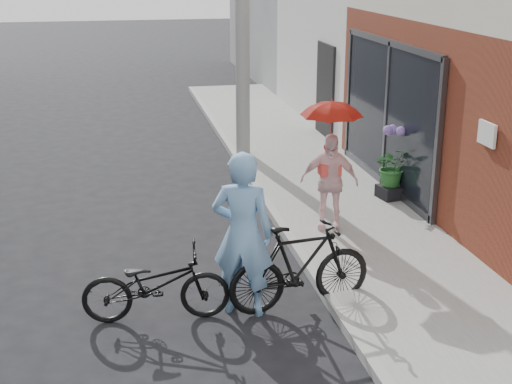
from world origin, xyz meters
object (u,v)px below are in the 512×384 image
object	(u,v)px
bike_right	(300,267)
kimono_woman	(329,181)
officer	(243,234)
bike_left	(156,285)
planter	(391,192)

from	to	relation	value
bike_right	kimono_woman	size ratio (longest dim) A/B	1.22
officer	bike_right	world-z (taller)	officer
bike_left	kimono_woman	bearing A→B (deg)	-47.11
planter	bike_left	bearing A→B (deg)	-142.02
bike_left	planter	world-z (taller)	bike_left
bike_left	planter	distance (m)	5.20
officer	kimono_woman	bearing A→B (deg)	-105.80
kimono_woman	planter	world-z (taller)	kimono_woman
kimono_woman	bike_right	bearing A→B (deg)	-94.22
officer	kimono_woman	distance (m)	2.69
bike_left	kimono_woman	size ratio (longest dim) A/B	1.16
officer	bike_left	size ratio (longest dim) A/B	1.17
bike_right	planter	size ratio (longest dim) A/B	4.41
kimono_woman	planter	xyz separation A→B (m)	(1.43, 1.10, -0.61)
bike_right	planter	xyz separation A→B (m)	(2.43, 3.24, -0.30)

